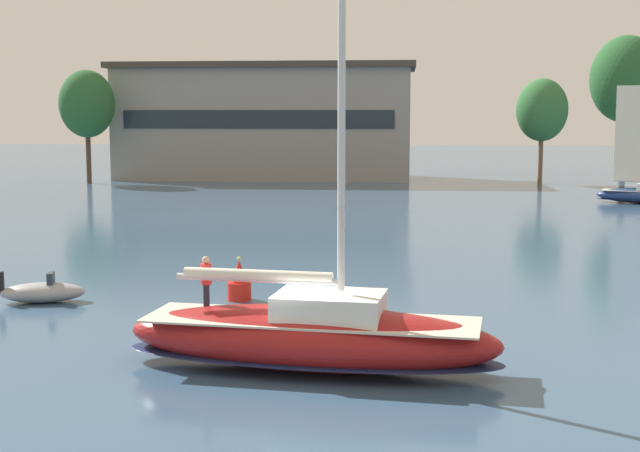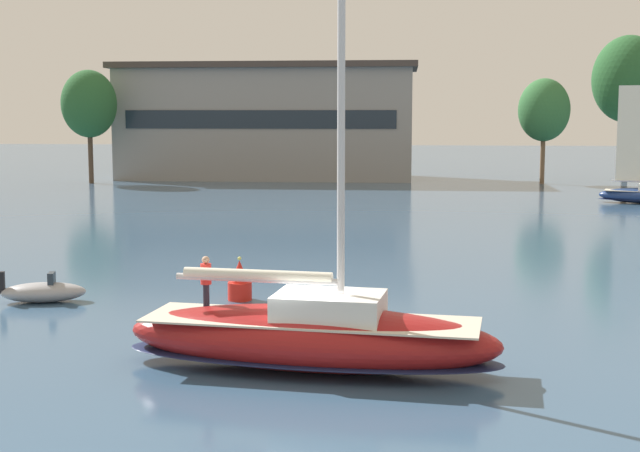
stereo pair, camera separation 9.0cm
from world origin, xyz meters
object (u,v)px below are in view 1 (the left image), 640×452
Objects in this scene: sailboat_main at (312,335)px; motor_tender at (42,292)px; tree_shore_center at (542,110)px; channel_buoy at (239,283)px; tree_shore_left at (626,80)px; tree_shore_right at (87,104)px.

sailboat_main reaches higher than motor_tender.
tree_shore_center is 73.27m from motor_tender.
tree_shore_center is at bearing 71.21° from channel_buoy.
sailboat_main is at bearing -35.81° from motor_tender.
tree_shore_center is at bearing 65.54° from motor_tender.
tree_shore_center is at bearing -156.92° from tree_shore_left.
sailboat_main is at bearing -65.53° from tree_shore_right.
motor_tender is (-40.12, -70.56, -11.23)m from tree_shore_left.
tree_shore_left reaches higher than tree_shore_center.
tree_shore_right reaches higher than tree_shore_center.
motor_tender is (-30.17, -66.32, -7.75)m from tree_shore_center.
tree_shore_left is 9.08× the size of channel_buoy.
channel_buoy is at bearing -114.84° from tree_shore_left.
tree_shore_right is (-50.47, -3.91, 0.68)m from tree_shore_center.
tree_shore_left is at bearing 65.16° from channel_buoy.
tree_shore_center is 3.20× the size of motor_tender.
tree_shore_left is 61.03m from tree_shore_right.
tree_shore_center is 6.37× the size of channel_buoy.
tree_shore_center reaches higher than motor_tender.
channel_buoy is at bearing -65.18° from tree_shore_right.
tree_shore_left is at bearing 7.69° from tree_shore_right.
tree_shore_left is 81.94m from motor_tender.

